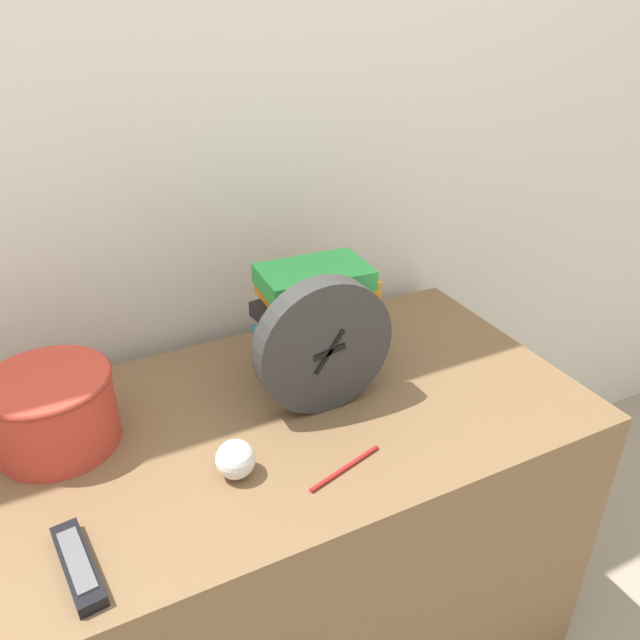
% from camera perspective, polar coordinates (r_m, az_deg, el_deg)
% --- Properties ---
extents(wall_back, '(6.00, 0.04, 2.40)m').
position_cam_1_polar(wall_back, '(1.34, -14.98, 15.63)').
color(wall_back, silver).
rests_on(wall_back, ground_plane).
extents(desk, '(1.38, 0.63, 0.75)m').
position_cam_1_polar(desk, '(1.46, -6.77, -21.23)').
color(desk, brown).
rests_on(desk, ground_plane).
extents(desk_clock, '(0.27, 0.05, 0.27)m').
position_cam_1_polar(desk_clock, '(1.16, 0.38, -2.44)').
color(desk_clock, '#333333').
rests_on(desk_clock, desk).
extents(book_stack, '(0.26, 0.20, 0.24)m').
position_cam_1_polar(book_stack, '(1.30, -0.27, 0.43)').
color(book_stack, yellow).
rests_on(book_stack, desk).
extents(basket, '(0.22, 0.22, 0.14)m').
position_cam_1_polar(basket, '(1.20, -23.29, -7.43)').
color(basket, '#C63D2D').
rests_on(basket, desk).
extents(tv_remote, '(0.06, 0.17, 0.02)m').
position_cam_1_polar(tv_remote, '(1.01, -21.25, -20.13)').
color(tv_remote, black).
rests_on(tv_remote, desk).
extents(crumpled_paper_ball, '(0.07, 0.07, 0.07)m').
position_cam_1_polar(crumpled_paper_ball, '(1.07, -7.74, -12.51)').
color(crumpled_paper_ball, white).
rests_on(crumpled_paper_ball, desk).
extents(pen, '(0.15, 0.05, 0.01)m').
position_cam_1_polar(pen, '(1.09, 2.34, -13.36)').
color(pen, '#B21E1E').
rests_on(pen, desk).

